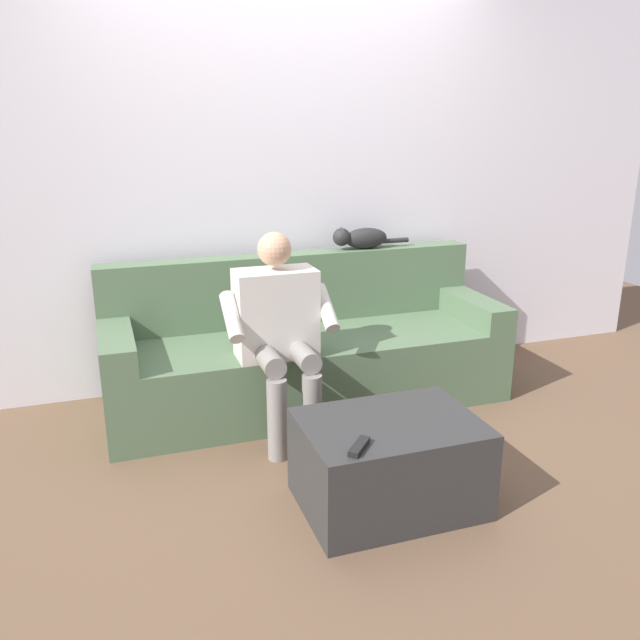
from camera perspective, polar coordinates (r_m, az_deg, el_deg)
name	(u,v)px	position (r m, az deg, el deg)	size (l,w,h in m)	color
ground_plane	(350,455)	(3.38, 2.59, -11.59)	(8.00, 8.00, 0.00)	brown
back_wall	(282,174)	(4.10, -3.35, 12.57)	(5.43, 0.06, 2.59)	silver
couch	(306,353)	(3.89, -1.26, -2.92)	(2.30, 0.76, 0.84)	#516B4C
coffee_table	(389,463)	(2.92, 6.00, -12.24)	(0.76, 0.55, 0.40)	#2D2D2D
person_solo_seated	(279,326)	(3.37, -3.57, -0.48)	(0.57, 0.49, 1.08)	beige
cat_on_backrest	(361,238)	(4.10, 3.58, 7.12)	(0.51, 0.12, 0.14)	black
remote_black	(359,447)	(2.60, 3.42, -10.92)	(0.15, 0.04, 0.02)	black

